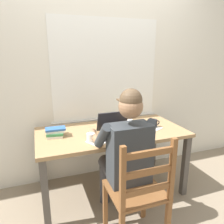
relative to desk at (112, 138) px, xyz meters
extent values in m
plane|color=gray|center=(0.00, 0.00, -0.63)|extent=(8.00, 8.00, 0.00)
cube|color=silver|center=(0.00, 0.46, 0.67)|extent=(6.00, 0.04, 2.60)
cube|color=white|center=(0.09, 0.44, 0.69)|extent=(1.29, 0.01, 1.17)
cube|color=beige|center=(0.09, 0.43, 0.08)|extent=(1.35, 0.06, 0.04)
cube|color=#9E7A51|center=(0.00, 0.00, 0.07)|extent=(1.54, 0.77, 0.03)
cube|color=#4C4742|center=(-0.72, -0.33, -0.29)|extent=(0.06, 0.06, 0.69)
cube|color=#4C4742|center=(0.72, -0.33, -0.29)|extent=(0.06, 0.06, 0.69)
cube|color=#4C4742|center=(-0.72, 0.33, -0.29)|extent=(0.06, 0.06, 0.69)
cube|color=#4C4742|center=(0.72, 0.33, -0.29)|extent=(0.06, 0.06, 0.69)
cube|color=#33383D|center=(-0.05, -0.56, 0.09)|extent=(0.34, 0.20, 0.50)
sphere|color=#936B4C|center=(-0.05, -0.56, 0.49)|extent=(0.19, 0.19, 0.19)
sphere|color=brown|center=(-0.05, -0.56, 0.54)|extent=(0.17, 0.17, 0.17)
cube|color=brown|center=(-0.05, -0.48, 0.52)|extent=(0.13, 0.10, 0.01)
cylinder|color=#38383D|center=(-0.14, -0.36, -0.16)|extent=(0.13, 0.40, 0.13)
cylinder|color=#38383D|center=(0.04, -0.36, -0.16)|extent=(0.13, 0.40, 0.13)
cylinder|color=#38383D|center=(-0.14, -0.16, -0.40)|extent=(0.10, 0.10, 0.48)
cylinder|color=#38383D|center=(0.04, -0.16, -0.40)|extent=(0.10, 0.10, 0.48)
cylinder|color=#33383D|center=(-0.25, -0.47, 0.24)|extent=(0.10, 0.25, 0.26)
cylinder|color=#936B4C|center=(-0.25, -0.24, 0.14)|extent=(0.07, 0.28, 0.07)
sphere|color=#936B4C|center=(-0.24, -0.10, 0.14)|extent=(0.08, 0.08, 0.08)
cylinder|color=#33383D|center=(0.15, -0.47, 0.24)|extent=(0.10, 0.25, 0.26)
cylinder|color=#936B4C|center=(0.15, -0.24, 0.14)|extent=(0.07, 0.28, 0.07)
sphere|color=#936B4C|center=(0.14, -0.10, 0.14)|extent=(0.08, 0.08, 0.08)
cube|color=brown|center=(-0.05, -0.68, -0.17)|extent=(0.42, 0.42, 0.02)
cube|color=brown|center=(0.14, -0.49, -0.41)|extent=(0.04, 0.04, 0.46)
cube|color=brown|center=(-0.24, -0.49, -0.41)|extent=(0.04, 0.04, 0.46)
cube|color=brown|center=(0.14, -0.87, 0.08)|extent=(0.04, 0.04, 0.48)
cube|color=brown|center=(-0.24, -0.87, 0.08)|extent=(0.04, 0.04, 0.48)
cube|color=brown|center=(-0.05, -0.87, -0.04)|extent=(0.36, 0.02, 0.04)
cube|color=brown|center=(-0.05, -0.87, 0.10)|extent=(0.36, 0.02, 0.04)
cube|color=brown|center=(-0.05, -0.87, 0.24)|extent=(0.36, 0.02, 0.04)
cube|color=#232328|center=(0.00, -0.19, 0.10)|extent=(0.33, 0.23, 0.02)
cube|color=#38383D|center=(0.00, -0.19, 0.10)|extent=(0.29, 0.17, 0.00)
cube|color=#232328|center=(0.00, -0.03, 0.21)|extent=(0.33, 0.09, 0.21)
cube|color=silver|center=(0.00, -0.03, 0.21)|extent=(0.29, 0.07, 0.18)
ellipsoid|color=#232328|center=(0.28, -0.16, 0.10)|extent=(0.06, 0.10, 0.03)
cylinder|color=white|center=(-0.28, -0.22, 0.13)|extent=(0.07, 0.07, 0.09)
torus|color=white|center=(-0.24, -0.22, 0.14)|extent=(0.05, 0.01, 0.05)
cylinder|color=black|center=(0.47, -0.06, 0.13)|extent=(0.08, 0.08, 0.09)
torus|color=black|center=(0.52, -0.06, 0.14)|extent=(0.05, 0.01, 0.05)
cube|color=white|center=(-0.58, 0.03, 0.10)|extent=(0.16, 0.15, 0.02)
cube|color=#38844C|center=(-0.58, 0.03, 0.12)|extent=(0.18, 0.16, 0.02)
cube|color=white|center=(-0.57, 0.05, 0.15)|extent=(0.19, 0.16, 0.02)
cube|color=#2D5B9E|center=(-0.57, 0.03, 0.17)|extent=(0.19, 0.12, 0.02)
cube|color=#38844C|center=(0.23, 0.13, 0.10)|extent=(0.18, 0.17, 0.02)
cube|color=white|center=(0.22, 0.12, 0.12)|extent=(0.19, 0.13, 0.03)
cube|color=white|center=(-0.18, -0.22, 0.09)|extent=(0.30, 0.26, 0.01)
cube|color=silver|center=(0.44, -0.09, 0.09)|extent=(0.23, 0.22, 0.01)
camera|label=1|loc=(-0.71, -1.99, 0.88)|focal=34.09mm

